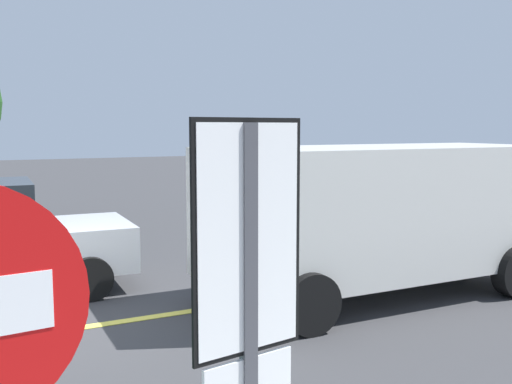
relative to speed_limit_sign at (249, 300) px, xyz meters
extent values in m
plane|color=#38383A|center=(-0.20, 5.06, -1.76)|extent=(80.00, 80.00, 0.00)
cube|color=#E0D14C|center=(2.80, 5.06, -1.76)|extent=(28.00, 0.16, 0.01)
cube|color=white|center=(0.00, 0.00, 0.26)|extent=(0.50, 0.11, 0.95)
cube|color=black|center=(0.00, 0.00, 0.26)|extent=(0.54, 0.11, 0.99)
cube|color=white|center=(0.00, 0.00, -0.35)|extent=(0.45, 0.09, 0.20)
cube|color=silver|center=(4.35, 4.60, -0.47)|extent=(5.22, 2.05, 1.82)
cube|color=black|center=(2.27, 4.61, -0.07)|extent=(0.18, 1.84, 0.80)
cylinder|color=black|center=(2.57, 3.61, -1.38)|extent=(0.76, 0.27, 0.76)
cylinder|color=black|center=(2.59, 5.61, -1.38)|extent=(0.76, 0.27, 0.76)
cylinder|color=black|center=(6.13, 5.58, -1.38)|extent=(0.76, 0.27, 0.76)
cylinder|color=black|center=(0.55, 7.94, -1.44)|extent=(0.65, 0.24, 0.64)
cylinder|color=black|center=(0.50, 6.19, -1.44)|extent=(0.65, 0.24, 0.64)
camera|label=1|loc=(-1.03, -2.12, 0.72)|focal=40.70mm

